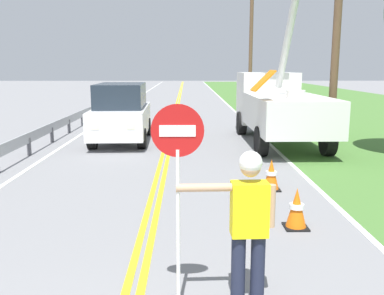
{
  "coord_description": "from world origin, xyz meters",
  "views": [
    {
      "loc": [
        0.66,
        -1.59,
        2.71
      ],
      "look_at": [
        0.76,
        6.38,
        1.2
      ],
      "focal_mm": 40.18,
      "sensor_mm": 36.0,
      "label": 1
    }
  ],
  "objects_px": {
    "oncoming_suv_nearest": "(121,113)",
    "utility_pole_near": "(338,14)",
    "traffic_cone_lead": "(297,209)",
    "flagger_worker": "(248,221)",
    "utility_pole_mid": "(251,44)",
    "traffic_cone_mid": "(271,175)",
    "utility_bucket_truck": "(277,102)",
    "stop_sign_paddle": "(178,163)"
  },
  "relations": [
    {
      "from": "flagger_worker",
      "to": "traffic_cone_mid",
      "type": "relative_size",
      "value": 2.61
    },
    {
      "from": "traffic_cone_mid",
      "to": "utility_pole_mid",
      "type": "bearing_deg",
      "value": 82.87
    },
    {
      "from": "utility_bucket_truck",
      "to": "traffic_cone_lead",
      "type": "height_order",
      "value": "utility_bucket_truck"
    },
    {
      "from": "flagger_worker",
      "to": "traffic_cone_lead",
      "type": "height_order",
      "value": "flagger_worker"
    },
    {
      "from": "utility_pole_near",
      "to": "utility_pole_mid",
      "type": "distance_m",
      "value": 17.95
    },
    {
      "from": "flagger_worker",
      "to": "traffic_cone_lead",
      "type": "bearing_deg",
      "value": 64.2
    },
    {
      "from": "oncoming_suv_nearest",
      "to": "utility_pole_mid",
      "type": "relative_size",
      "value": 0.55
    },
    {
      "from": "flagger_worker",
      "to": "utility_pole_near",
      "type": "xyz_separation_m",
      "value": [
        4.62,
        11.05,
        3.45
      ]
    },
    {
      "from": "utility_pole_near",
      "to": "traffic_cone_mid",
      "type": "distance_m",
      "value": 8.3
    },
    {
      "from": "flagger_worker",
      "to": "stop_sign_paddle",
      "type": "xyz_separation_m",
      "value": [
        -0.77,
        -0.03,
        0.66
      ]
    },
    {
      "from": "traffic_cone_lead",
      "to": "utility_pole_mid",
      "type": "bearing_deg",
      "value": 83.45
    },
    {
      "from": "utility_bucket_truck",
      "to": "utility_pole_mid",
      "type": "relative_size",
      "value": 0.81
    },
    {
      "from": "utility_pole_near",
      "to": "traffic_cone_lead",
      "type": "bearing_deg",
      "value": -111.76
    },
    {
      "from": "flagger_worker",
      "to": "stop_sign_paddle",
      "type": "height_order",
      "value": "stop_sign_paddle"
    },
    {
      "from": "utility_pole_near",
      "to": "traffic_cone_mid",
      "type": "xyz_separation_m",
      "value": [
        -3.42,
        -6.32,
        -4.16
      ]
    },
    {
      "from": "utility_pole_near",
      "to": "utility_pole_mid",
      "type": "xyz_separation_m",
      "value": [
        -0.38,
        17.95,
        -0.1
      ]
    },
    {
      "from": "oncoming_suv_nearest",
      "to": "utility_pole_mid",
      "type": "xyz_separation_m",
      "value": [
        7.27,
        17.94,
        3.33
      ]
    },
    {
      "from": "utility_bucket_truck",
      "to": "traffic_cone_lead",
      "type": "relative_size",
      "value": 9.77
    },
    {
      "from": "traffic_cone_lead",
      "to": "traffic_cone_mid",
      "type": "height_order",
      "value": "same"
    },
    {
      "from": "stop_sign_paddle",
      "to": "utility_bucket_truck",
      "type": "xyz_separation_m",
      "value": [
        3.37,
        10.98,
        -0.28
      ]
    },
    {
      "from": "utility_pole_near",
      "to": "utility_pole_mid",
      "type": "relative_size",
      "value": 1.02
    },
    {
      "from": "flagger_worker",
      "to": "utility_bucket_truck",
      "type": "relative_size",
      "value": 0.27
    },
    {
      "from": "utility_pole_mid",
      "to": "traffic_cone_lead",
      "type": "distance_m",
      "value": 27.03
    },
    {
      "from": "flagger_worker",
      "to": "utility_pole_mid",
      "type": "height_order",
      "value": "utility_pole_mid"
    },
    {
      "from": "utility_pole_mid",
      "to": "utility_pole_near",
      "type": "bearing_deg",
      "value": -88.78
    },
    {
      "from": "flagger_worker",
      "to": "stop_sign_paddle",
      "type": "relative_size",
      "value": 0.78
    },
    {
      "from": "flagger_worker",
      "to": "oncoming_suv_nearest",
      "type": "relative_size",
      "value": 0.39
    },
    {
      "from": "utility_pole_mid",
      "to": "traffic_cone_mid",
      "type": "distance_m",
      "value": 24.79
    },
    {
      "from": "utility_bucket_truck",
      "to": "oncoming_suv_nearest",
      "type": "relative_size",
      "value": 1.47
    },
    {
      "from": "utility_bucket_truck",
      "to": "traffic_cone_mid",
      "type": "distance_m",
      "value": 6.47
    },
    {
      "from": "utility_pole_near",
      "to": "flagger_worker",
      "type": "bearing_deg",
      "value": -112.67
    },
    {
      "from": "utility_pole_near",
      "to": "traffic_cone_lead",
      "type": "xyz_separation_m",
      "value": [
        -3.43,
        -8.6,
        -4.16
      ]
    },
    {
      "from": "stop_sign_paddle",
      "to": "utility_pole_near",
      "type": "height_order",
      "value": "utility_pole_near"
    },
    {
      "from": "stop_sign_paddle",
      "to": "traffic_cone_mid",
      "type": "height_order",
      "value": "stop_sign_paddle"
    },
    {
      "from": "stop_sign_paddle",
      "to": "traffic_cone_mid",
      "type": "bearing_deg",
      "value": 67.55
    },
    {
      "from": "stop_sign_paddle",
      "to": "oncoming_suv_nearest",
      "type": "relative_size",
      "value": 0.5
    },
    {
      "from": "oncoming_suv_nearest",
      "to": "traffic_cone_mid",
      "type": "bearing_deg",
      "value": -56.2
    },
    {
      "from": "flagger_worker",
      "to": "utility_pole_mid",
      "type": "xyz_separation_m",
      "value": [
        4.24,
        29.0,
        3.35
      ]
    },
    {
      "from": "oncoming_suv_nearest",
      "to": "utility_pole_near",
      "type": "bearing_deg",
      "value": -0.05
    },
    {
      "from": "utility_pole_mid",
      "to": "flagger_worker",
      "type": "bearing_deg",
      "value": -98.31
    },
    {
      "from": "stop_sign_paddle",
      "to": "utility_bucket_truck",
      "type": "bearing_deg",
      "value": 72.95
    },
    {
      "from": "utility_bucket_truck",
      "to": "utility_pole_near",
      "type": "bearing_deg",
      "value": 2.8
    }
  ]
}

